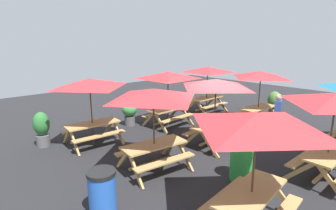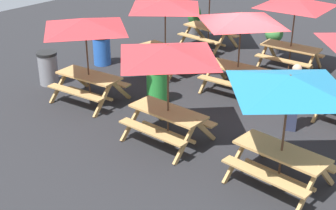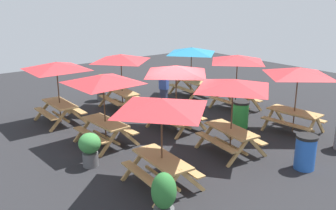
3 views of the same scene
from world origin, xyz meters
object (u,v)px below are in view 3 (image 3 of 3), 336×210
picnic_table_3 (233,89)px  picnic_table_8 (298,76)px  picnic_table_1 (237,63)px  potted_plant_2 (164,197)px  picnic_table_5 (162,111)px  potted_plant_0 (90,147)px  picnic_table_4 (57,70)px  trash_bin_blue (305,152)px  picnic_table_7 (191,54)px  picnic_table_0 (103,84)px  person_standing (164,88)px  trash_bin_green (241,114)px  picnic_table_2 (176,74)px  potted_plant_1 (101,86)px  picnic_table_6 (121,62)px

picnic_table_3 → picnic_table_8: size_ratio=1.00×
picnic_table_1 → potted_plant_2: bearing=123.2°
picnic_table_5 → potted_plant_0: picnic_table_5 is taller
potted_plant_0 → potted_plant_2: size_ratio=0.82×
picnic_table_4 → potted_plant_2: bearing=173.3°
trash_bin_blue → picnic_table_7: bearing=-18.9°
picnic_table_0 → person_standing: (1.88, -3.81, -1.10)m
picnic_table_3 → picnic_table_5: bearing=105.0°
picnic_table_0 → picnic_table_1: same height
picnic_table_7 → picnic_table_8: (-5.82, 0.38, 0.00)m
picnic_table_7 → trash_bin_green: picnic_table_7 is taller
picnic_table_2 → picnic_table_8: (-2.79, -3.02, 0.00)m
picnic_table_0 → picnic_table_1: bearing=-93.4°
picnic_table_8 → picnic_table_4: bearing=39.4°
picnic_table_7 → potted_plant_1: bearing=66.9°
picnic_table_4 → picnic_table_8: size_ratio=1.21×
trash_bin_blue → potted_plant_0: 5.96m
picnic_table_5 → picnic_table_7: same height
picnic_table_8 → potted_plant_0: 7.24m
picnic_table_8 → trash_bin_green: size_ratio=2.38×
trash_bin_blue → picnic_table_6: bearing=6.9°
picnic_table_1 → picnic_table_5: size_ratio=1.00×
potted_plant_1 → picnic_table_0: bearing=152.8°
picnic_table_4 → trash_bin_blue: 8.86m
picnic_table_1 → picnic_table_8: bearing=173.8°
picnic_table_1 → picnic_table_4: size_ratio=0.83×
picnic_table_2 → potted_plant_2: size_ratio=1.94×
picnic_table_6 → person_standing: (-1.11, -1.35, -1.10)m
picnic_table_0 → person_standing: size_ratio=1.69×
picnic_table_7 → picnic_table_4: bearing=92.6°
picnic_table_3 → picnic_table_8: same height
picnic_table_3 → picnic_table_6: size_ratio=1.00×
picnic_table_4 → potted_plant_0: bearing=168.7°
potted_plant_0 → person_standing: bearing=-58.4°
picnic_table_4 → trash_bin_blue: picnic_table_4 is taller
picnic_table_0 → picnic_table_3: bearing=-140.9°
picnic_table_5 → person_standing: 6.68m
picnic_table_1 → trash_bin_green: size_ratio=2.38×
picnic_table_1 → picnic_table_8: (-3.03, 0.38, 0.00)m
picnic_table_4 → picnic_table_0: bearing=-173.8°
picnic_table_2 → picnic_table_8: bearing=-135.8°
picnic_table_2 → potted_plant_2: (-4.35, 3.90, -1.34)m
picnic_table_1 → potted_plant_0: size_ratio=2.38×
potted_plant_0 → potted_plant_1: potted_plant_1 is taller
picnic_table_1 → trash_bin_green: (-1.59, 1.49, -1.49)m
picnic_table_7 → potted_plant_2: bearing=139.8°
picnic_table_4 → trash_bin_blue: size_ratio=2.89×
potted_plant_1 → picnic_table_8: bearing=-156.9°
trash_bin_green → person_standing: size_ratio=0.59×
picnic_table_0 → potted_plant_2: 5.01m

